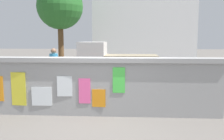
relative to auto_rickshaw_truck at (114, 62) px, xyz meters
name	(u,v)px	position (x,y,z in m)	size (l,w,h in m)	color
ground	(115,73)	(-0.07, 2.90, -0.90)	(60.00, 60.00, 0.00)	#605B56
poster_wall	(101,86)	(-0.08, -5.10, -0.11)	(6.49, 0.42, 1.54)	#9A9A9A
auto_rickshaw_truck	(114,62)	(0.00, 0.00, 0.00)	(3.63, 1.58, 1.85)	black
motorcycle	(72,83)	(-1.35, -2.91, -0.44)	(1.89, 0.61, 0.87)	black
bicycle_near	(177,89)	(2.28, -3.27, -0.54)	(1.71, 0.44, 0.95)	black
bicycle_far	(122,91)	(0.47, -3.71, -0.54)	(1.69, 0.50, 0.95)	black
person_walking	(54,64)	(-2.40, -1.50, 0.09)	(0.39, 0.39, 1.62)	#D83F72
tree_roadside	(60,7)	(-4.04, 5.80, 3.26)	(3.19, 3.19, 5.79)	brown
building_background	(143,21)	(2.00, 11.14, 2.64)	(8.77, 4.93, 7.04)	white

